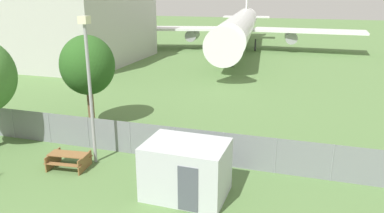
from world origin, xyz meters
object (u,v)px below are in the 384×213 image
(airplane, at_px, (240,27))
(picnic_bench_near_cabin, at_px, (69,159))
(tree_left_of_cabin, at_px, (88,65))
(portable_cabin, at_px, (186,169))

(airplane, relative_size, picnic_bench_near_cabin, 20.85)
(tree_left_of_cabin, bearing_deg, airplane, 84.19)
(picnic_bench_near_cabin, xyz_separation_m, tree_left_of_cabin, (-2.22, 5.70, 3.49))
(tree_left_of_cabin, bearing_deg, portable_cabin, -36.76)
(portable_cabin, height_order, picnic_bench_near_cabin, portable_cabin)
(picnic_bench_near_cabin, bearing_deg, tree_left_of_cabin, 111.28)
(airplane, bearing_deg, tree_left_of_cabin, -12.08)
(airplane, xyz_separation_m, tree_left_of_cabin, (-3.44, -33.75, 0.42))
(portable_cabin, bearing_deg, airplane, 98.66)
(airplane, xyz_separation_m, portable_cabin, (5.11, -40.13, -2.36))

